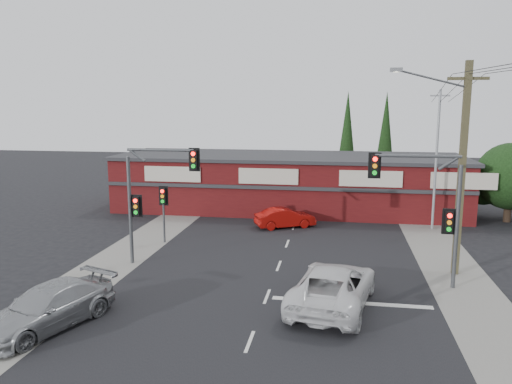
% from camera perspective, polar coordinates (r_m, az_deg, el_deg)
% --- Properties ---
extents(ground, '(120.00, 120.00, 0.00)m').
position_cam_1_polar(ground, '(22.90, 1.78, -10.59)').
color(ground, black).
rests_on(ground, ground).
extents(road_strip, '(14.00, 70.00, 0.01)m').
position_cam_1_polar(road_strip, '(27.61, 3.19, -6.98)').
color(road_strip, black).
rests_on(road_strip, ground).
extents(verge_left, '(3.00, 70.00, 0.02)m').
position_cam_1_polar(verge_left, '(29.71, -13.43, -6.01)').
color(verge_left, gray).
rests_on(verge_left, ground).
extents(verge_right, '(3.00, 70.00, 0.02)m').
position_cam_1_polar(verge_right, '(28.03, 20.87, -7.36)').
color(verge_right, gray).
rests_on(verge_right, ground).
extents(stop_line, '(6.50, 0.35, 0.01)m').
position_cam_1_polar(stop_line, '(21.33, 10.79, -12.31)').
color(stop_line, silver).
rests_on(stop_line, ground).
extents(white_suv, '(3.86, 6.49, 1.69)m').
position_cam_1_polar(white_suv, '(20.63, 8.81, -10.56)').
color(white_suv, silver).
rests_on(white_suv, ground).
extents(silver_suv, '(3.84, 5.70, 1.53)m').
position_cam_1_polar(silver_suv, '(20.09, -22.69, -12.05)').
color(silver_suv, '#999C9E').
rests_on(silver_suv, ground).
extents(red_sedan, '(4.16, 2.99, 1.30)m').
position_cam_1_polar(red_sedan, '(33.12, 3.34, -2.96)').
color(red_sedan, '#990D09').
rests_on(red_sedan, ground).
extents(lane_dashes, '(0.12, 47.24, 0.01)m').
position_cam_1_polar(lane_dashes, '(27.43, 3.14, -7.07)').
color(lane_dashes, silver).
rests_on(lane_dashes, ground).
extents(shop_building, '(27.30, 8.40, 4.22)m').
position_cam_1_polar(shop_building, '(38.89, 3.71, 1.19)').
color(shop_building, '#460E0F').
rests_on(shop_building, ground).
extents(tree_cluster, '(5.90, 5.10, 5.50)m').
position_cam_1_polar(tree_cluster, '(38.91, 27.12, 1.25)').
color(tree_cluster, '#2D2116').
rests_on(tree_cluster, ground).
extents(conifer_near, '(1.80, 1.80, 9.25)m').
position_cam_1_polar(conifer_near, '(45.34, 10.37, 6.54)').
color(conifer_near, '#2D2116').
rests_on(conifer_near, ground).
extents(conifer_far, '(1.80, 1.80, 9.25)m').
position_cam_1_polar(conifer_far, '(47.51, 14.59, 6.53)').
color(conifer_far, '#2D2116').
rests_on(conifer_far, ground).
extents(traffic_mast_left, '(3.77, 0.27, 5.97)m').
position_cam_1_polar(traffic_mast_left, '(25.38, -12.08, 0.42)').
color(traffic_mast_left, '#47494C').
rests_on(traffic_mast_left, ground).
extents(traffic_mast_right, '(3.96, 0.27, 5.97)m').
position_cam_1_polar(traffic_mast_right, '(22.99, 19.39, -0.86)').
color(traffic_mast_right, '#47494C').
rests_on(traffic_mast_right, ground).
extents(pedestal_signal, '(0.55, 0.27, 3.38)m').
position_cam_1_polar(pedestal_signal, '(29.60, -10.54, -1.19)').
color(pedestal_signal, '#47494C').
rests_on(pedestal_signal, ground).
extents(utility_pole, '(4.38, 0.59, 10.00)m').
position_cam_1_polar(utility_pole, '(25.01, 22.21, 3.16)').
color(utility_pole, brown).
rests_on(utility_pole, ground).
extents(steel_pole, '(1.20, 0.16, 9.00)m').
position_cam_1_polar(steel_pole, '(33.99, 19.91, 3.72)').
color(steel_pole, gray).
rests_on(steel_pole, ground).
extents(power_lines, '(2.01, 29.00, 1.22)m').
position_cam_1_polar(power_lines, '(19.65, 26.74, 11.86)').
color(power_lines, black).
rests_on(power_lines, ground).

